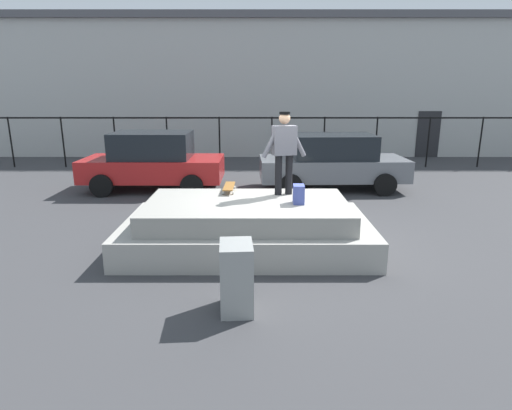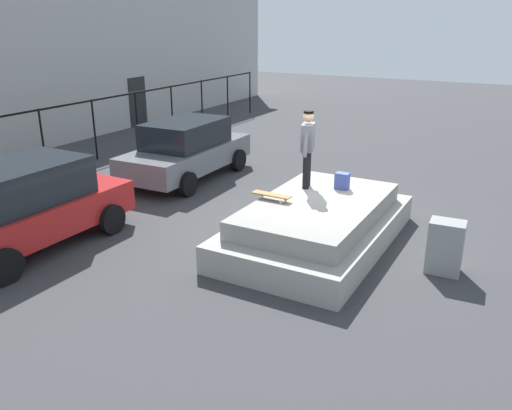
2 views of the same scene
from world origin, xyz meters
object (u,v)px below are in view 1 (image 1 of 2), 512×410
(car_red_sedan_near, at_px, (153,161))
(utility_box, at_px, (236,277))
(skateboard, at_px, (228,187))
(car_grey_sedan_mid, at_px, (332,161))
(backpack, at_px, (298,194))
(skateboarder, at_px, (283,148))

(car_red_sedan_near, bearing_deg, utility_box, -69.33)
(skateboard, relative_size, car_red_sedan_near, 0.20)
(car_grey_sedan_mid, bearing_deg, backpack, -106.36)
(skateboarder, distance_m, car_grey_sedan_mid, 4.86)
(utility_box, bearing_deg, car_red_sedan_near, 106.77)
(car_red_sedan_near, relative_size, utility_box, 4.23)
(backpack, height_order, utility_box, backpack)
(car_red_sedan_near, bearing_deg, skateboarder, -50.36)
(skateboard, distance_m, utility_box, 3.38)
(backpack, xyz_separation_m, car_grey_sedan_mid, (1.51, 5.14, -0.24))
(skateboarder, distance_m, utility_box, 3.44)
(skateboarder, height_order, car_red_sedan_near, skateboarder)
(skateboarder, xyz_separation_m, car_red_sedan_near, (-3.61, 4.36, -0.97))
(backpack, bearing_deg, skateboard, -124.97)
(skateboarder, relative_size, utility_box, 1.68)
(skateboard, height_order, car_grey_sedan_mid, car_grey_sedan_mid)
(car_grey_sedan_mid, bearing_deg, car_red_sedan_near, -179.32)
(utility_box, bearing_deg, skateboard, 91.10)
(car_grey_sedan_mid, distance_m, utility_box, 7.91)
(backpack, relative_size, utility_box, 0.36)
(skateboard, xyz_separation_m, utility_box, (0.29, -3.32, -0.52))
(car_grey_sedan_mid, relative_size, utility_box, 4.50)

